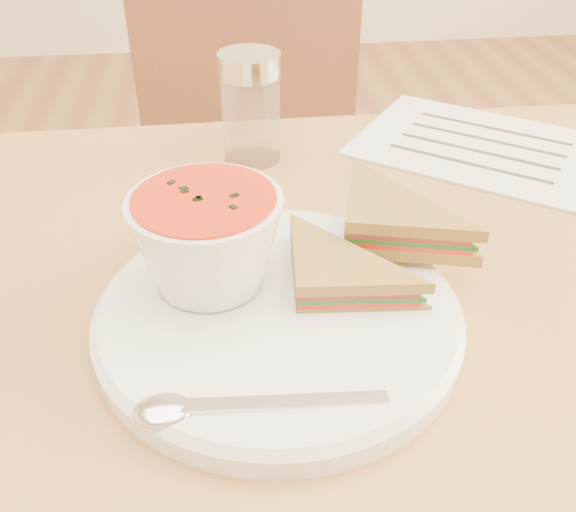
{
  "coord_description": "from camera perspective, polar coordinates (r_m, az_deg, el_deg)",
  "views": [
    {
      "loc": [
        -0.15,
        -0.41,
        1.08
      ],
      "look_at": [
        -0.1,
        -0.02,
        0.8
      ],
      "focal_mm": 40.0,
      "sensor_mm": 36.0,
      "label": 1
    }
  ],
  "objects": [
    {
      "name": "chair_far",
      "position": [
        1.16,
        -2.06,
        3.69
      ],
      "size": [
        0.44,
        0.44,
        0.93
      ],
      "primitive_type": null,
      "rotation": [
        0.0,
        0.0,
        3.19
      ],
      "color": "#5A301B",
      "rests_on": "floor"
    },
    {
      "name": "plate",
      "position": [
        0.49,
        -0.87,
        -5.41
      ],
      "size": [
        0.29,
        0.29,
        0.02
      ],
      "primitive_type": null,
      "rotation": [
        0.0,
        0.0,
        0.04
      ],
      "color": "white",
      "rests_on": "dining_table"
    },
    {
      "name": "soup_bowl",
      "position": [
        0.49,
        -7.12,
        0.99
      ],
      "size": [
        0.14,
        0.14,
        0.08
      ],
      "primitive_type": null,
      "rotation": [
        0.0,
        0.0,
        0.25
      ],
      "color": "white",
      "rests_on": "plate"
    },
    {
      "name": "sandwich_half_a",
      "position": [
        0.47,
        0.72,
        -4.28
      ],
      "size": [
        0.11,
        0.11,
        0.03
      ],
      "primitive_type": null,
      "rotation": [
        0.0,
        0.0,
        -0.08
      ],
      "color": "olive",
      "rests_on": "plate"
    },
    {
      "name": "sandwich_half_b",
      "position": [
        0.51,
        4.99,
        1.41
      ],
      "size": [
        0.13,
        0.13,
        0.03
      ],
      "primitive_type": null,
      "rotation": [
        0.0,
        0.0,
        -0.25
      ],
      "color": "olive",
      "rests_on": "plate"
    },
    {
      "name": "spoon",
      "position": [
        0.41,
        -3.31,
        -13.1
      ],
      "size": [
        0.19,
        0.05,
        0.01
      ],
      "primitive_type": null,
      "rotation": [
        0.0,
        0.0,
        -0.05
      ],
      "color": "silver",
      "rests_on": "plate"
    },
    {
      "name": "paper_menu",
      "position": [
        0.79,
        16.81,
        9.3
      ],
      "size": [
        0.34,
        0.32,
        0.0
      ],
      "primitive_type": null,
      "rotation": [
        0.0,
        0.0,
        -0.65
      ],
      "color": "white",
      "rests_on": "dining_table"
    },
    {
      "name": "condiment_shaker",
      "position": [
        0.71,
        -3.33,
        12.99
      ],
      "size": [
        0.08,
        0.08,
        0.12
      ],
      "primitive_type": null,
      "rotation": [
        0.0,
        0.0,
        -0.28
      ],
      "color": "silver",
      "rests_on": "dining_table"
    }
  ]
}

